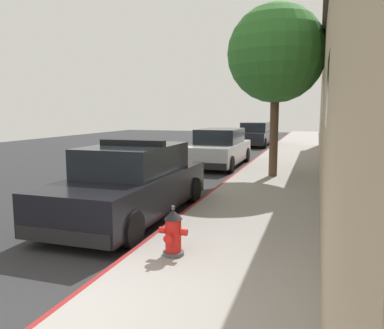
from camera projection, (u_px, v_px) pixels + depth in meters
ground_plane at (121, 173)px, 14.96m from camera, size 30.42×60.00×0.20m
sidewalk_pavement at (277, 177)px, 13.08m from camera, size 2.73×60.00×0.14m
curb_painted_edge at (236, 175)px, 13.52m from camera, size 0.08×60.00×0.14m
police_cruiser at (132, 183)px, 8.26m from camera, size 1.94×4.84×1.68m
parked_car_silver_ahead at (219, 148)px, 16.11m from camera, size 1.94×4.84×1.56m
parked_car_dark_far at (255, 135)px, 25.56m from camera, size 1.94×4.84×1.56m
fire_hydrant at (173, 233)px, 5.71m from camera, size 0.44×0.40×0.76m
street_tree at (276, 54)px, 12.28m from camera, size 3.14×3.14×5.56m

